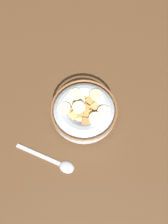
# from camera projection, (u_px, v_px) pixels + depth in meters

# --- Properties ---
(ground_plane) EXTENTS (1.33, 1.33, 0.02)m
(ground_plane) POSITION_uv_depth(u_px,v_px,m) (84.00, 118.00, 0.61)
(ground_plane) COLOR brown
(cereal_bowl) EXTENTS (0.17, 0.17, 0.06)m
(cereal_bowl) POSITION_uv_depth(u_px,v_px,m) (84.00, 112.00, 0.58)
(cereal_bowl) COLOR #B2BCC6
(cereal_bowl) RESTS_ON ground_plane
(spoon) EXTENTS (0.08, 0.16, 0.01)m
(spoon) POSITION_uv_depth(u_px,v_px,m) (57.00, 163.00, 0.55)
(spoon) COLOR #B7B7BC
(spoon) RESTS_ON ground_plane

